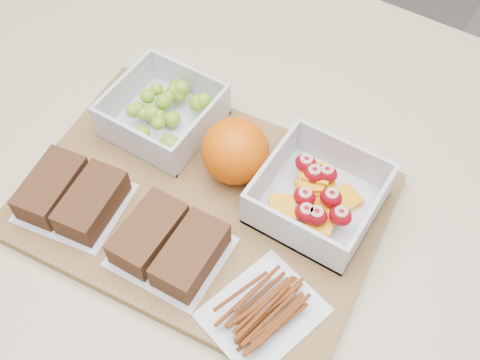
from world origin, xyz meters
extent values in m
cube|color=beige|center=(0.00, 0.00, 0.45)|extent=(1.20, 0.90, 0.90)
cube|color=olive|center=(-0.03, -0.03, 0.91)|extent=(0.45, 0.34, 0.02)
cube|color=silver|center=(-0.14, 0.05, 0.92)|extent=(0.13, 0.13, 0.00)
cube|color=silver|center=(-0.14, 0.11, 0.94)|extent=(0.13, 0.00, 0.05)
cube|color=silver|center=(-0.14, -0.02, 0.94)|extent=(0.13, 0.00, 0.05)
cube|color=silver|center=(-0.08, 0.05, 0.94)|extent=(0.00, 0.12, 0.05)
cube|color=silver|center=(-0.20, 0.05, 0.94)|extent=(0.00, 0.12, 0.05)
sphere|color=#75A522|center=(-0.15, 0.04, 0.94)|extent=(0.02, 0.02, 0.02)
sphere|color=#75A522|center=(-0.17, 0.03, 0.95)|extent=(0.02, 0.02, 0.02)
sphere|color=#75A522|center=(-0.14, 0.08, 0.95)|extent=(0.02, 0.02, 0.02)
sphere|color=#75A522|center=(-0.12, 0.05, 0.93)|extent=(0.02, 0.02, 0.02)
sphere|color=#75A522|center=(-0.17, 0.05, 0.95)|extent=(0.02, 0.02, 0.02)
sphere|color=#75A522|center=(-0.14, 0.04, 0.94)|extent=(0.02, 0.02, 0.02)
sphere|color=#75A522|center=(-0.16, 0.07, 0.95)|extent=(0.02, 0.02, 0.02)
sphere|color=#75A522|center=(-0.09, 0.00, 0.95)|extent=(0.02, 0.02, 0.02)
sphere|color=#75A522|center=(-0.11, 0.08, 0.95)|extent=(0.02, 0.02, 0.02)
sphere|color=#75A522|center=(-0.14, 0.09, 0.95)|extent=(0.02, 0.02, 0.02)
sphere|color=#75A522|center=(-0.17, 0.02, 0.95)|extent=(0.02, 0.02, 0.02)
sphere|color=#75A522|center=(-0.10, 0.08, 0.95)|extent=(0.02, 0.02, 0.02)
sphere|color=#75A522|center=(-0.14, 0.00, 0.94)|extent=(0.02, 0.02, 0.02)
sphere|color=#75A522|center=(-0.14, 0.08, 0.94)|extent=(0.02, 0.02, 0.02)
sphere|color=#75A522|center=(-0.15, 0.06, 0.94)|extent=(0.02, 0.02, 0.02)
sphere|color=#75A522|center=(-0.14, 0.09, 0.95)|extent=(0.02, 0.02, 0.02)
sphere|color=#75A522|center=(-0.10, 0.00, 0.95)|extent=(0.02, 0.02, 0.02)
sphere|color=#75A522|center=(-0.09, 0.01, 0.93)|extent=(0.02, 0.02, 0.02)
sphere|color=#75A522|center=(-0.15, 0.07, 0.94)|extent=(0.02, 0.02, 0.02)
sphere|color=#75A522|center=(-0.16, 0.03, 0.94)|extent=(0.02, 0.02, 0.02)
sphere|color=#75A522|center=(-0.15, 0.09, 0.94)|extent=(0.02, 0.02, 0.02)
sphere|color=#75A522|center=(-0.13, 0.02, 0.95)|extent=(0.02, 0.02, 0.02)
sphere|color=#75A522|center=(-0.15, 0.04, 0.94)|extent=(0.02, 0.02, 0.02)
cube|color=silver|center=(0.09, 0.04, 0.92)|extent=(0.13, 0.13, 0.01)
cube|color=silver|center=(0.09, 0.10, 0.94)|extent=(0.13, 0.01, 0.06)
cube|color=silver|center=(0.09, -0.03, 0.94)|extent=(0.13, 0.01, 0.06)
cube|color=silver|center=(0.16, 0.04, 0.94)|extent=(0.01, 0.12, 0.06)
cube|color=silver|center=(0.03, 0.04, 0.94)|extent=(0.01, 0.12, 0.06)
cube|color=orange|center=(0.10, 0.02, 0.93)|extent=(0.04, 0.04, 0.01)
cube|color=orange|center=(0.08, 0.06, 0.93)|extent=(0.05, 0.05, 0.01)
cube|color=orange|center=(0.10, 0.04, 0.93)|extent=(0.05, 0.05, 0.01)
cube|color=orange|center=(0.12, 0.06, 0.93)|extent=(0.04, 0.05, 0.01)
cube|color=orange|center=(0.07, 0.05, 0.94)|extent=(0.04, 0.04, 0.01)
cube|color=orange|center=(0.08, 0.06, 0.94)|extent=(0.04, 0.03, 0.01)
cube|color=orange|center=(0.07, 0.00, 0.94)|extent=(0.04, 0.04, 0.01)
cube|color=orange|center=(0.11, 0.01, 0.93)|extent=(0.04, 0.04, 0.01)
cube|color=orange|center=(0.08, 0.05, 0.93)|extent=(0.04, 0.04, 0.01)
ellipsoid|color=maroon|center=(0.11, 0.04, 0.95)|extent=(0.03, 0.02, 0.02)
ellipsoid|color=maroon|center=(0.10, 0.01, 0.95)|extent=(0.03, 0.02, 0.02)
ellipsoid|color=maroon|center=(0.06, 0.07, 0.95)|extent=(0.03, 0.02, 0.02)
ellipsoid|color=maroon|center=(0.13, 0.02, 0.95)|extent=(0.03, 0.02, 0.02)
ellipsoid|color=maroon|center=(0.08, 0.06, 0.95)|extent=(0.03, 0.02, 0.02)
ellipsoid|color=maroon|center=(0.09, 0.01, 0.95)|extent=(0.03, 0.02, 0.02)
ellipsoid|color=maroon|center=(0.08, 0.02, 0.95)|extent=(0.03, 0.02, 0.02)
ellipsoid|color=maroon|center=(0.09, 0.07, 0.95)|extent=(0.03, 0.02, 0.02)
sphere|color=#ED5B05|center=(-0.02, 0.03, 0.96)|extent=(0.08, 0.08, 0.08)
cube|color=silver|center=(-0.16, -0.11, 0.92)|extent=(0.13, 0.12, 0.00)
cube|color=#512F1B|center=(-0.18, -0.12, 0.94)|extent=(0.06, 0.10, 0.03)
cube|color=#512F1B|center=(-0.13, -0.11, 0.94)|extent=(0.06, 0.10, 0.03)
cube|color=silver|center=(-0.02, -0.10, 0.92)|extent=(0.13, 0.11, 0.00)
cube|color=brown|center=(-0.05, -0.11, 0.94)|extent=(0.05, 0.10, 0.04)
cube|color=brown|center=(0.01, -0.10, 0.94)|extent=(0.05, 0.10, 0.04)
cube|color=silver|center=(0.11, -0.11, 0.92)|extent=(0.13, 0.14, 0.00)
camera|label=1|loc=(0.22, -0.34, 1.53)|focal=45.00mm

